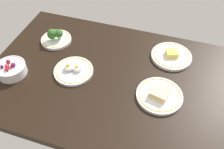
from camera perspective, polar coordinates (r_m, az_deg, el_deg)
The scene contains 6 objects.
dining_table at distance 119.63cm, azimuth -0.00°, elevation -1.29°, with size 124.79×81.70×4.00cm, color black.
plate_eggs at distance 121.26cm, azimuth -9.18°, elevation 1.01°, with size 19.73×19.73×4.95cm.
bowl_berries at distance 127.87cm, azimuth -22.90°, elevation 1.23°, with size 14.67×14.67×7.24cm.
plate_sandwich at distance 111.73cm, azimuth 11.24°, elevation -4.74°, with size 21.37×21.37×4.64cm.
plate_broccoli at distance 139.91cm, azimuth -13.34°, elevation 8.59°, with size 17.03×17.03×8.57cm.
plate_cheese at distance 131.11cm, azimuth 13.96°, elevation 4.36°, with size 21.35×21.35×4.22cm.
Camera 1 is at (-23.94, 74.58, 92.42)cm, focal length 38.38 mm.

